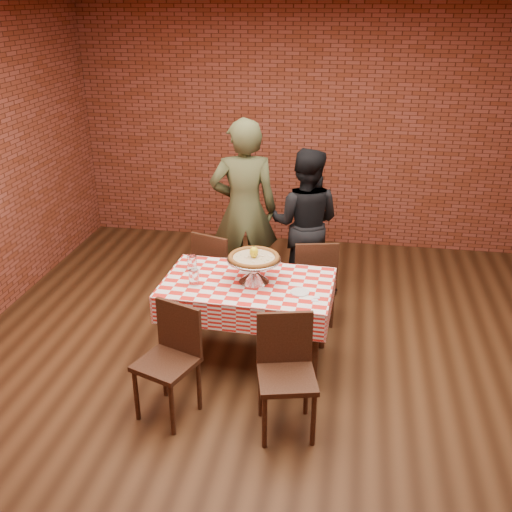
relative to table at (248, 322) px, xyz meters
name	(u,v)px	position (x,y,z in m)	size (l,w,h in m)	color
ground	(265,375)	(0.18, -0.20, -0.38)	(6.00, 6.00, 0.00)	black
back_wall	(305,127)	(0.18, 2.80, 1.08)	(5.50, 5.50, 0.00)	maroon
table	(248,322)	(0.00, 0.00, 0.00)	(1.36, 0.82, 0.75)	#3F2417
tablecloth	(248,294)	(0.00, 0.00, 0.27)	(1.40, 0.85, 0.24)	red
pizza_stand	(254,270)	(0.05, 0.02, 0.48)	(0.45, 0.45, 0.20)	silver
pizza	(254,258)	(0.05, 0.02, 0.59)	(0.41, 0.41, 0.03)	#C6B186
lemon	(254,252)	(0.05, 0.02, 0.64)	(0.07, 0.07, 0.09)	yellow
water_glass_left	(194,277)	(-0.42, -0.12, 0.45)	(0.08, 0.08, 0.13)	white
water_glass_right	(192,263)	(-0.51, 0.14, 0.45)	(0.08, 0.08, 0.13)	white
side_plate	(300,292)	(0.44, -0.12, 0.39)	(0.15, 0.15, 0.01)	white
sweetener_packet_a	(315,300)	(0.57, -0.23, 0.39)	(0.05, 0.04, 0.01)	white
sweetener_packet_b	(316,298)	(0.58, -0.18, 0.39)	(0.05, 0.04, 0.01)	white
condiment_caddy	(257,258)	(0.03, 0.33, 0.45)	(0.09, 0.08, 0.13)	silver
chair_near_left	(166,366)	(-0.46, -0.81, 0.06)	(0.39, 0.39, 0.87)	#3F2417
chair_near_right	(287,380)	(0.43, -0.83, 0.06)	(0.40, 0.40, 0.88)	#3F2417
chair_far_left	(220,271)	(-0.43, 0.82, 0.06)	(0.39, 0.39, 0.87)	#3F2417
chair_far_right	(313,279)	(0.48, 0.80, 0.06)	(0.39, 0.39, 0.87)	#3F2417
diner_olive	(244,211)	(-0.26, 1.23, 0.55)	(0.68, 0.44, 1.85)	#404427
diner_black	(305,223)	(0.34, 1.38, 0.40)	(0.75, 0.59, 1.55)	black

